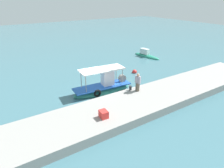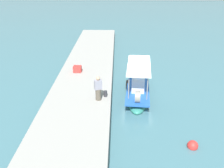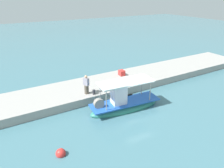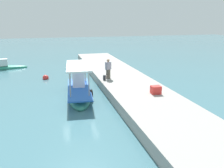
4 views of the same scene
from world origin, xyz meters
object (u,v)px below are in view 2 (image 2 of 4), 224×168
at_px(cargo_crate, 77,69).
at_px(marker_buoy, 193,146).
at_px(fisherman_near_bollard, 98,89).
at_px(mooring_bollard, 105,94).
at_px(main_fishing_boat, 138,90).

height_order(cargo_crate, marker_buoy, cargo_crate).
xyz_separation_m(fisherman_near_bollard, mooring_bollard, (-0.47, 0.45, -0.56)).
relative_size(main_fishing_boat, mooring_bollard, 14.48).
xyz_separation_m(mooring_bollard, marker_buoy, (4.49, 4.91, -0.81)).
bearing_deg(fisherman_near_bollard, cargo_crate, -156.55).
bearing_deg(main_fishing_boat, marker_buoy, 22.81).
bearing_deg(mooring_bollard, fisherman_near_bollard, -43.72).
height_order(mooring_bollard, marker_buoy, mooring_bollard).
height_order(main_fishing_boat, marker_buoy, main_fishing_boat).
bearing_deg(fisherman_near_bollard, marker_buoy, 53.16).
xyz_separation_m(main_fishing_boat, mooring_bollard, (1.57, -2.36, 0.45)).
relative_size(fisherman_near_bollard, marker_buoy, 2.89).
bearing_deg(cargo_crate, marker_buoy, 39.96).
xyz_separation_m(fisherman_near_bollard, marker_buoy, (4.02, 5.37, -1.37)).
bearing_deg(mooring_bollard, cargo_crate, -149.82).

